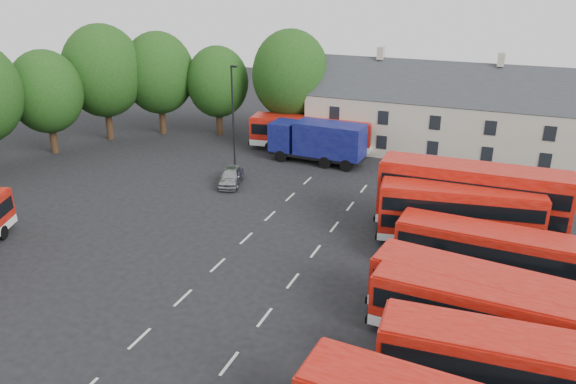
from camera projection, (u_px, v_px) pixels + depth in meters
name	position (u px, v px, depth m)	size (l,w,h in m)	color
ground	(201.00, 281.00, 32.95)	(140.00, 140.00, 0.00)	black
lane_markings	(254.00, 273.00, 33.80)	(5.15, 33.80, 0.01)	beige
treeline	(113.00, 83.00, 54.39)	(29.92, 32.59, 12.01)	black
terrace_houses	(493.00, 120.00, 52.42)	(35.70, 7.13, 10.06)	beige
bus_row_b	(521.00, 365.00, 22.98)	(11.66, 3.38, 3.26)	silver
bus_row_c	(497.00, 314.00, 26.33)	(11.85, 3.27, 3.32)	silver
bus_row_d	(491.00, 298.00, 27.56)	(12.00, 4.15, 3.32)	silver
bus_row_e	(494.00, 250.00, 32.49)	(11.26, 3.14, 3.15)	silver
bus_dd_south	(459.00, 214.00, 36.09)	(10.40, 3.82, 4.17)	silver
bus_dd_north	(471.00, 197.00, 37.54)	(12.26, 3.02, 5.01)	silver
bus_north	(311.00, 131.00, 55.61)	(12.28, 4.39, 3.40)	silver
box_truck	(318.00, 140.00, 52.16)	(9.04, 3.19, 3.90)	black
silver_car	(231.00, 176.00, 47.33)	(1.71, 4.25, 1.45)	#95979C
lamppost	(233.00, 115.00, 49.51)	(0.65, 0.32, 9.38)	black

